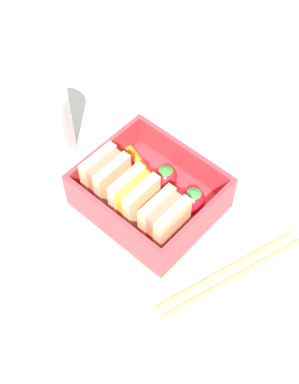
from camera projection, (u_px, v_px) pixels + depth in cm
name	position (u px, v px, depth cm)	size (l,w,h in cm)	color
ground_plane	(149.00, 209.00, 68.46)	(120.00, 120.00, 2.00)	beige
bento_tray	(149.00, 202.00, 67.15)	(15.87, 13.65, 1.20)	#DF363E
bento_rim	(149.00, 189.00, 64.87)	(15.87, 13.65, 4.39)	#DF363E
sandwich_left	(164.00, 221.00, 61.20)	(3.48, 5.33, 6.15)	#E0BB7F
sandwich_center_left	(134.00, 198.00, 63.01)	(3.48, 5.33, 6.15)	beige
sandwich_center	(106.00, 177.00, 64.81)	(3.48, 5.33, 6.15)	#D7BA85
strawberry_far_left	(193.00, 200.00, 64.61)	(2.99, 2.99, 3.59)	red
strawberry_left	(167.00, 178.00, 66.54)	(2.95, 2.95, 3.55)	red
carrot_stick_far_left	(139.00, 163.00, 69.23)	(1.21, 1.21, 5.48)	orange
chopstick_pair	(230.00, 273.00, 61.74)	(7.81, 19.19, 0.70)	tan
drinking_glass	(48.00, 123.00, 69.04)	(6.37, 6.37, 9.77)	white
folded_napkin	(250.00, 134.00, 74.17)	(14.83, 8.78, 0.40)	white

